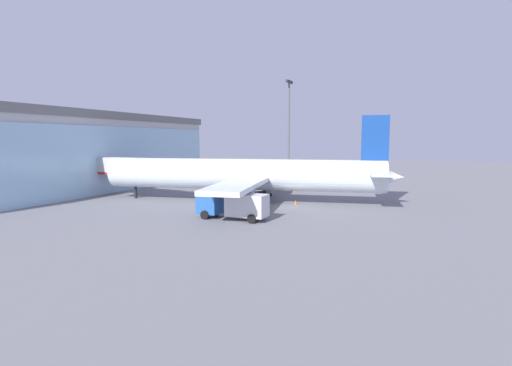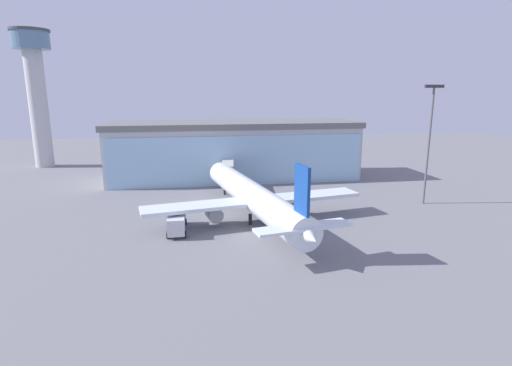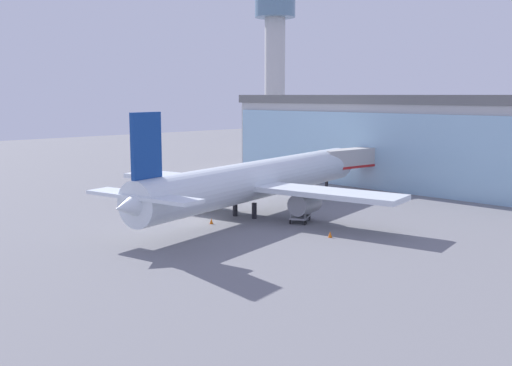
# 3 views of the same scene
# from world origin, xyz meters

# --- Properties ---
(ground) EXTENTS (240.00, 240.00, 0.00)m
(ground) POSITION_xyz_m (0.00, 0.00, 0.00)
(ground) COLOR slate
(terminal_building) EXTENTS (54.19, 17.26, 12.33)m
(terminal_building) POSITION_xyz_m (0.01, 36.36, 6.17)
(terminal_building) COLOR #B7B7B7
(terminal_building) RESTS_ON ground
(jet_bridge) EXTENTS (3.06, 11.39, 5.50)m
(jet_bridge) POSITION_xyz_m (-2.02, 26.40, 4.12)
(jet_bridge) COLOR beige
(jet_bridge) RESTS_ON ground
(control_tower) EXTENTS (8.96, 8.96, 33.12)m
(control_tower) POSITION_xyz_m (-46.95, 56.32, 20.65)
(control_tower) COLOR #BCBCBC
(control_tower) RESTS_ON ground
(apron_light_mast) EXTENTS (3.20, 0.40, 19.70)m
(apron_light_mast) POSITION_xyz_m (30.40, 11.65, 11.61)
(apron_light_mast) COLOR #59595E
(apron_light_mast) RESTS_ON ground
(airplane) EXTENTS (32.51, 39.45, 10.95)m
(airplane) POSITION_xyz_m (0.53, 6.55, 3.52)
(airplane) COLOR white
(airplane) RESTS_ON ground
(catering_truck) EXTENTS (2.68, 7.36, 2.65)m
(catering_truck) POSITION_xyz_m (-10.34, 2.46, 1.47)
(catering_truck) COLOR #2659A5
(catering_truck) RESTS_ON ground
(baggage_cart) EXTENTS (2.81, 3.22, 1.50)m
(baggage_cart) POSITION_xyz_m (6.40, 6.85, 0.50)
(baggage_cart) COLOR gray
(baggage_cart) RESTS_ON ground
(safety_cone_nose) EXTENTS (0.36, 0.36, 0.55)m
(safety_cone_nose) POSITION_xyz_m (1.14, -0.04, 0.28)
(safety_cone_nose) COLOR orange
(safety_cone_nose) RESTS_ON ground
(safety_cone_wingtip) EXTENTS (0.36, 0.36, 0.55)m
(safety_cone_wingtip) POSITION_xyz_m (12.56, 4.05, 0.28)
(safety_cone_wingtip) COLOR orange
(safety_cone_wingtip) RESTS_ON ground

